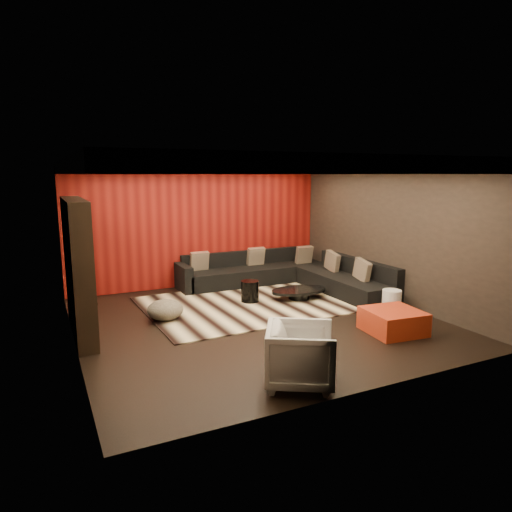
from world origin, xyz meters
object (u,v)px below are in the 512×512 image
coffee_table (299,294)px  white_side_table (392,301)px  armchair (300,355)px  sectional_sofa (288,276)px  drum_stool (250,291)px  orange_ottoman (393,321)px

coffee_table → white_side_table: size_ratio=2.72×
armchair → sectional_sofa: bearing=2.8°
white_side_table → armchair: armchair is taller
drum_stool → sectional_sofa: size_ratio=0.12×
drum_stool → armchair: bearing=-105.4°
coffee_table → drum_stool: size_ratio=2.80×
white_side_table → sectional_sofa: sectional_sofa is taller
sectional_sofa → drum_stool: bearing=-150.1°
drum_stool → coffee_table: bearing=-13.5°
orange_ottoman → armchair: bearing=-157.9°
drum_stool → armchair: size_ratio=0.51×
drum_stool → orange_ottoman: 2.98m
drum_stool → orange_ottoman: drum_stool is taller
coffee_table → armchair: bearing=-120.8°
orange_ottoman → armchair: (-2.36, -0.96, 0.19)m
sectional_sofa → coffee_table: bearing=-107.5°
white_side_table → armchair: (-3.09, -1.80, 0.16)m
armchair → sectional_sofa: size_ratio=0.23×
armchair → sectional_sofa: armchair is taller
coffee_table → orange_ottoman: (0.36, -2.40, 0.07)m
coffee_table → sectional_sofa: (0.32, 1.01, 0.14)m
orange_ottoman → drum_stool: bearing=117.4°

